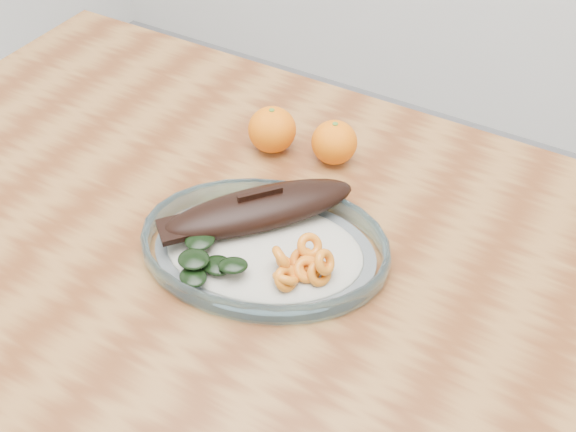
{
  "coord_description": "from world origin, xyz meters",
  "views": [
    {
      "loc": [
        0.4,
        -0.55,
        1.41
      ],
      "look_at": [
        0.06,
        0.06,
        0.77
      ],
      "focal_mm": 45.0,
      "sensor_mm": 36.0,
      "label": 1
    }
  ],
  "objects_px": {
    "plated_meal": "(264,243)",
    "orange_left": "(272,130)",
    "orange_right": "(334,142)",
    "dining_table": "(231,289)"
  },
  "relations": [
    {
      "from": "plated_meal",
      "to": "orange_left",
      "type": "relative_size",
      "value": 9.93
    },
    {
      "from": "orange_left",
      "to": "orange_right",
      "type": "distance_m",
      "value": 0.09
    },
    {
      "from": "dining_table",
      "to": "orange_left",
      "type": "height_order",
      "value": "orange_left"
    },
    {
      "from": "plated_meal",
      "to": "orange_left",
      "type": "distance_m",
      "value": 0.22
    },
    {
      "from": "plated_meal",
      "to": "orange_right",
      "type": "relative_size",
      "value": 10.58
    },
    {
      "from": "orange_left",
      "to": "orange_right",
      "type": "bearing_deg",
      "value": 12.54
    },
    {
      "from": "plated_meal",
      "to": "orange_right",
      "type": "distance_m",
      "value": 0.22
    },
    {
      "from": "dining_table",
      "to": "orange_left",
      "type": "bearing_deg",
      "value": 103.64
    },
    {
      "from": "plated_meal",
      "to": "orange_right",
      "type": "xyz_separation_m",
      "value": [
        -0.01,
        0.22,
        0.01
      ]
    },
    {
      "from": "plated_meal",
      "to": "orange_right",
      "type": "bearing_deg",
      "value": 75.47
    }
  ]
}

